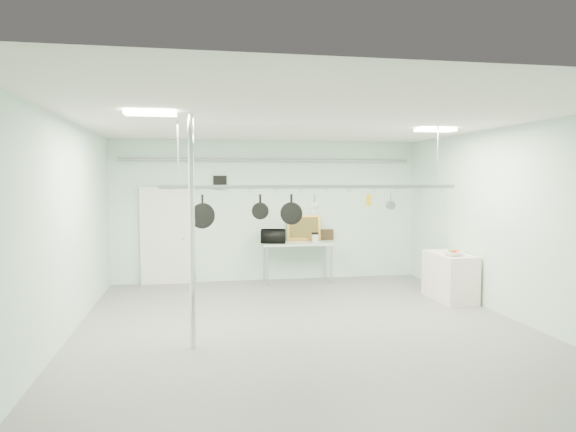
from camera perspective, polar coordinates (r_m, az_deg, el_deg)
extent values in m
plane|color=gray|center=(8.15, 1.90, -12.42)|extent=(8.00, 8.00, 0.00)
cube|color=silver|center=(7.86, 1.95, 10.47)|extent=(7.00, 8.00, 0.02)
cube|color=silver|center=(11.77, -2.19, 0.60)|extent=(7.00, 0.02, 3.20)
cube|color=silver|center=(9.24, 23.60, -0.70)|extent=(0.02, 8.00, 3.20)
cube|color=silver|center=(11.66, -13.41, -2.26)|extent=(1.10, 0.10, 2.20)
cube|color=black|center=(11.62, -7.57, 3.73)|extent=(0.30, 0.04, 0.30)
cylinder|color=gray|center=(11.66, -2.14, 6.22)|extent=(6.60, 0.07, 0.07)
cylinder|color=silver|center=(7.07, -10.61, -1.78)|extent=(0.08, 0.08, 3.20)
cube|color=#A0BDAE|center=(11.55, 1.05, -3.06)|extent=(1.60, 0.70, 0.05)
cylinder|color=#B7B7BC|center=(11.22, -2.30, -5.59)|extent=(0.04, 0.04, 0.86)
cylinder|color=#B7B7BC|center=(11.77, -2.68, -5.14)|extent=(0.04, 0.04, 0.86)
cylinder|color=#B7B7BC|center=(11.51, 4.85, -5.36)|extent=(0.04, 0.04, 0.86)
cylinder|color=#B7B7BC|center=(12.04, 4.16, -4.93)|extent=(0.04, 0.04, 0.86)
cube|color=white|center=(10.40, 17.53, -6.44)|extent=(0.60, 1.20, 0.90)
cube|color=#B7B7BC|center=(8.15, 2.86, 3.27)|extent=(4.80, 0.06, 0.06)
cylinder|color=#B7B7BC|center=(7.95, -12.13, 6.77)|extent=(0.02, 0.02, 0.94)
cylinder|color=#B7B7BC|center=(8.88, 16.28, 6.41)|extent=(0.02, 0.02, 0.94)
cube|color=white|center=(6.91, -15.02, 10.97)|extent=(0.65, 0.30, 0.05)
cube|color=white|center=(9.22, 16.06, 9.19)|extent=(0.65, 0.30, 0.05)
imported|color=black|center=(11.40, -1.64, -2.26)|extent=(0.60, 0.47, 0.30)
cylinder|color=silver|center=(11.59, 3.02, -2.47)|extent=(0.16, 0.16, 0.18)
cube|color=gold|center=(11.85, 1.76, -1.34)|extent=(0.79, 0.18, 0.58)
cube|color=black|center=(11.99, 4.36, -2.08)|extent=(0.30, 0.09, 0.25)
imported|color=white|center=(10.02, 17.93, -3.98)|extent=(0.41, 0.41, 0.09)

